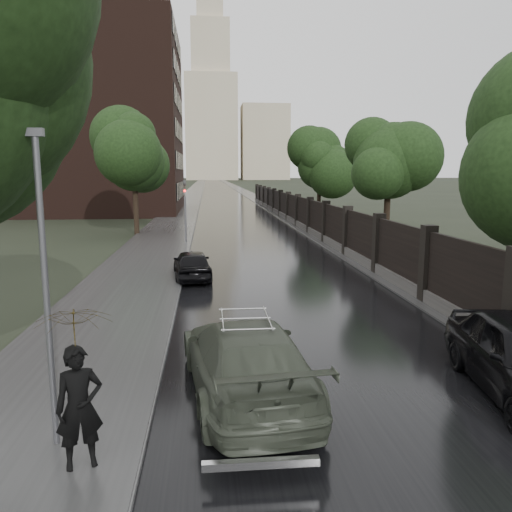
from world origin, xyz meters
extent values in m
plane|color=black|center=(0.00, 0.00, 0.00)|extent=(800.00, 800.00, 0.00)
cube|color=black|center=(0.00, 190.00, 0.01)|extent=(8.00, 420.00, 0.02)
cube|color=#2D2D2D|center=(-6.00, 190.00, 0.08)|extent=(4.00, 420.00, 0.16)
cube|color=#2D2D2D|center=(5.50, 190.00, 0.04)|extent=(3.00, 420.00, 0.08)
cube|color=#383533|center=(4.60, 32.00, 0.25)|extent=(0.40, 75.00, 0.50)
cube|color=black|center=(4.60, 32.00, 1.50)|extent=(0.15, 75.00, 2.00)
cube|color=black|center=(4.60, 70.00, 1.35)|extent=(0.45, 0.45, 2.70)
cylinder|color=black|center=(-8.00, 30.00, 2.93)|extent=(0.36, 0.36, 5.85)
sphere|color=black|center=(-8.00, 30.00, 5.27)|extent=(4.25, 4.25, 4.25)
cylinder|color=black|center=(7.50, 22.00, 2.76)|extent=(0.36, 0.36, 5.53)
sphere|color=black|center=(7.50, 22.00, 4.97)|extent=(4.08, 4.08, 4.08)
cylinder|color=black|center=(7.50, 40.00, 2.76)|extent=(0.36, 0.36, 5.53)
sphere|color=black|center=(7.50, 40.00, 4.97)|extent=(4.08, 4.08, 4.08)
cylinder|color=#59595E|center=(-5.40, 1.50, 2.50)|extent=(0.10, 0.10, 5.00)
cube|color=#59595E|center=(-5.40, 1.50, 5.05)|extent=(0.25, 0.12, 0.12)
cylinder|color=#59595E|center=(-4.30, 25.00, 1.50)|extent=(0.12, 0.12, 3.00)
imported|color=#59595E|center=(-4.30, 25.00, 3.50)|extent=(0.16, 0.20, 1.00)
sphere|color=#FF0C0C|center=(-4.30, 24.85, 3.35)|extent=(0.14, 0.14, 0.14)
cube|color=black|center=(-18.00, 52.00, 10.00)|extent=(24.00, 18.00, 20.00)
cube|color=tan|center=(-32.00, 300.00, 22.00)|extent=(28.00, 22.00, 44.00)
cube|color=tan|center=(32.00, 300.00, 22.00)|extent=(28.00, 22.00, 44.00)
cube|color=tan|center=(0.00, 300.00, 30.00)|extent=(30.00, 30.00, 60.00)
cube|color=tan|center=(0.00, 300.00, 70.00)|extent=(22.00, 22.00, 40.00)
cube|color=tan|center=(0.00, 300.00, 100.00)|extent=(15.00, 15.00, 30.00)
imported|color=#3B4235|center=(-2.20, 3.25, 0.79)|extent=(2.80, 5.64, 1.58)
imported|color=black|center=(-3.60, 14.62, 0.64)|extent=(1.85, 3.86, 1.27)
imported|color=black|center=(-4.82, 0.80, 1.09)|extent=(0.78, 0.64, 1.85)
imported|color=black|center=(-4.82, 0.80, 2.57)|extent=(1.37, 1.39, 0.99)
camera|label=1|loc=(-2.91, -6.22, 4.47)|focal=35.00mm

